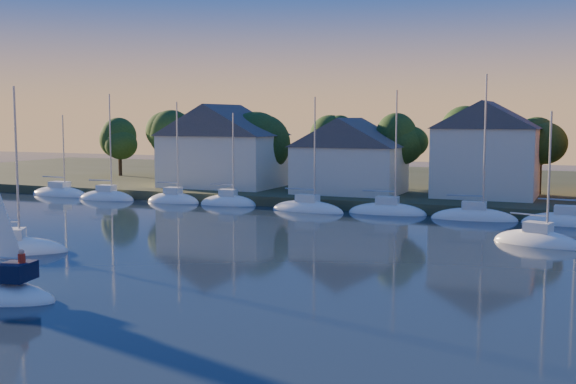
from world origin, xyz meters
The scene contains 9 objects.
shoreline_land centered at (0.00, 75.00, 0.00)m, with size 160.00×50.00×2.00m, color #333B22.
wooden_dock centered at (0.00, 52.00, 0.00)m, with size 120.00×3.00×1.00m, color brown.
clubhouse_west centered at (-22.00, 58.00, 5.93)m, with size 13.65×9.45×9.64m.
clubhouse_centre centered at (-6.00, 57.00, 5.13)m, with size 11.55×8.40×8.08m.
clubhouse_east centered at (8.00, 59.00, 6.00)m, with size 10.50×8.40×9.80m.
tree_line centered at (2.00, 63.00, 7.18)m, with size 93.40×5.40×8.90m.
moored_fleet centered at (0.00, 49.00, 0.10)m, with size 87.50×2.40×12.05m.
drifting_sailboat_left centered at (-18.01, 20.01, 0.10)m, with size 8.20×6.30×12.30m.
drifting_sailboat_right centered at (14.75, 37.42, 0.10)m, with size 6.97×4.12×10.69m.
Camera 1 is at (18.46, -16.72, 9.18)m, focal length 45.00 mm.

